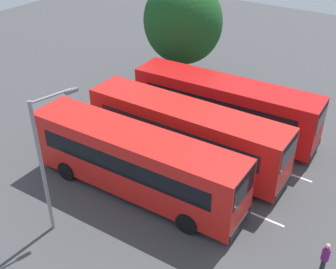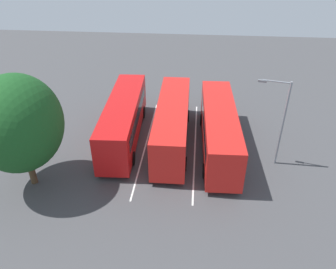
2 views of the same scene
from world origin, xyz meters
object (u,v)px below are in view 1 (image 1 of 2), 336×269
Objects in this scene: bus_center_right at (225,105)px; street_lamp at (45,158)px; bus_far_left at (135,161)px; depot_tree at (183,22)px; bus_center_left at (186,132)px; pedestrian at (325,256)px.

bus_center_right is 1.78× the size of street_lamp.
depot_tree reaches higher than bus_far_left.
bus_far_left is 3.73m from bus_center_left.
bus_center_left is 9.56m from pedestrian.
bus_center_left is (0.61, 3.68, 0.00)m from bus_far_left.
bus_center_left is 11.27m from depot_tree.
pedestrian is at bearing -44.64° from bus_center_right.
depot_tree reaches higher than pedestrian.
bus_center_right is 11.47m from pedestrian.
bus_center_left is 8.20m from street_lamp.
depot_tree is at bearing -68.39° from pedestrian.
pedestrian is at bearing -23.03° from bus_center_left.
street_lamp is (-2.41, -11.71, 1.91)m from bus_center_right.
street_lamp is (-10.94, -4.10, 2.85)m from pedestrian.
depot_tree is at bearing 26.01° from street_lamp.
bus_center_left is 1.47× the size of depot_tree.
bus_center_right is 1.48× the size of depot_tree.
street_lamp is at bearing -104.56° from bus_center_right.
bus_center_left is 0.99× the size of bus_center_right.
depot_tree is at bearing 138.28° from bus_center_right.
depot_tree is (-14.84, 12.68, 3.74)m from pedestrian.
pedestrian is at bearing -40.51° from depot_tree.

